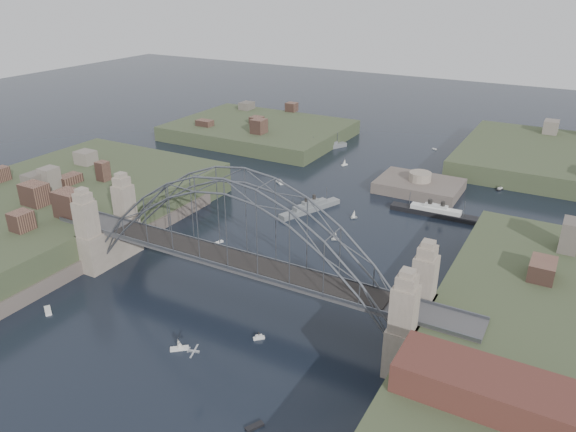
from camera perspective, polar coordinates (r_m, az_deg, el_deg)
The scene contains 24 objects.
ground at distance 100.45m, azimuth -5.08°, elevation -8.88°, with size 500.00×500.00×0.00m, color black.
bridge at distance 94.37m, azimuth -5.35°, elevation -2.57°, with size 84.00×13.80×24.60m.
shore_west at distance 136.95m, azimuth -25.44°, elevation -0.99°, with size 50.50×90.00×12.00m.
headland_nw at distance 201.43m, azimuth -2.99°, elevation 8.40°, with size 60.00×45.00×9.00m, color #3B472B.
fort_island at distance 153.86m, azimuth 13.49°, elevation 2.44°, with size 22.00×16.00×9.40m.
wharf_shed at distance 70.80m, azimuth 19.59°, elevation -16.42°, with size 20.00×8.00×4.00m, color #592D26.
naval_cruiser_near at distance 136.44m, azimuth 2.32°, elevation 0.85°, with size 9.19×17.77×5.46m.
naval_cruiser_far at distance 186.29m, azimuth 3.93°, elevation 7.20°, with size 9.85×16.06×5.70m.
ocean_liner at distance 138.53m, azimuth 15.17°, elevation 0.35°, with size 22.22×3.64×5.44m.
aeroplane at distance 80.14m, azimuth -9.92°, elevation -13.73°, with size 1.75×3.05×0.46m.
small_boat_a at distance 121.38m, azimuth -7.26°, elevation -2.76°, with size 1.32×2.26×0.45m.
small_boat_b at distance 121.85m, azimuth 4.96°, elevation -2.10°, with size 1.81×1.44×2.38m.
small_boat_c at distance 89.88m, azimuth -11.32°, elevation -13.14°, with size 2.84×2.58×2.38m.
small_boat_d at distance 123.17m, azimuth 15.00°, elevation -3.03°, with size 2.38×1.02×0.45m.
small_boat_e at distance 155.44m, azimuth -0.90°, elevation 3.59°, with size 3.70×3.21×1.43m.
small_boat_f at distance 133.19m, azimuth 6.91°, elevation 0.16°, with size 1.57×1.59×2.38m.
small_boat_g at distance 76.48m, azimuth -3.53°, elevation -21.15°, with size 1.93×2.62×0.45m.
small_boat_h at distance 170.68m, azimuth 5.93°, elevation 5.57°, with size 1.60×2.22×2.38m.
small_boat_i at distance 96.95m, azimuth 16.88°, elevation -11.19°, with size 0.88×2.14×0.45m.
small_boat_j at distance 106.03m, azimuth -23.82°, elevation -9.06°, with size 3.16×2.54×0.45m.
small_boat_k at distance 192.63m, azimuth 15.07°, elevation 6.77°, with size 1.83×1.39×0.45m.
small_boat_l at distance 140.10m, azimuth -11.01°, elevation 0.73°, with size 2.16×2.53×0.45m.
small_boat_m at distance 90.82m, azimuth -3.06°, elevation -12.57°, with size 1.77×1.75×1.43m.
small_boat_n at distance 161.05m, azimuth 21.28°, elevation 2.64°, with size 1.72×2.60×1.43m.
Camera 1 is at (48.75, -69.09, 54.22)m, focal length 33.99 mm.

